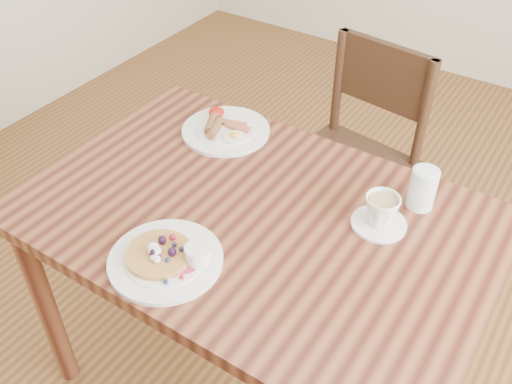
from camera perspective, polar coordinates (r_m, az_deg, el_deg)
ground at (r=2.05m, az=0.00°, el=-17.94°), size 5.00×5.00×0.00m
dining_table at (r=1.54m, az=0.00°, el=-4.85°), size 1.20×0.80×0.75m
chair_far at (r=2.14m, az=9.81°, el=3.79°), size 0.47×0.47×0.88m
pancake_plate at (r=1.35m, az=-8.85°, el=-6.50°), size 0.27×0.27×0.06m
breakfast_plate at (r=1.76m, az=-3.16°, el=6.32°), size 0.27×0.27×0.04m
teacup_saucer at (r=1.44m, az=12.36°, el=-2.02°), size 0.14×0.14×0.09m
water_glass at (r=1.52m, az=16.32°, el=0.34°), size 0.07×0.07×0.11m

